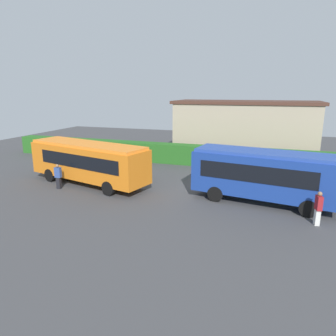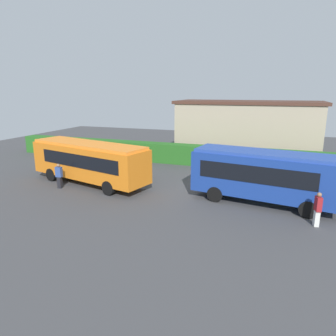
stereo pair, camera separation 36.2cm
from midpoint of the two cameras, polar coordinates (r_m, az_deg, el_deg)
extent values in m
plane|color=#424244|center=(21.70, 5.21, -4.41)|extent=(64.00, 64.00, 0.00)
cube|color=orange|center=(23.76, -14.97, 1.16)|extent=(10.21, 4.89, 2.38)
cube|color=orange|center=(23.51, -15.17, 4.23)|extent=(9.87, 4.62, 0.20)
cube|color=black|center=(22.65, -16.89, 1.15)|extent=(7.49, 1.93, 0.95)
cube|color=black|center=(24.35, -12.31, 2.32)|extent=(7.49, 1.93, 0.95)
cube|color=black|center=(27.52, -22.02, 2.95)|extent=(0.55, 2.03, 1.00)
cube|color=silver|center=(27.40, -22.16, 4.44)|extent=(0.38, 1.37, 0.28)
cylinder|color=black|center=(25.67, -21.36, -1.24)|extent=(1.04, 0.52, 1.00)
cylinder|color=black|center=(27.05, -17.38, -0.16)|extent=(1.04, 0.52, 1.00)
cylinder|color=black|center=(21.15, -11.46, -3.71)|extent=(1.04, 0.52, 1.00)
cylinder|color=black|center=(22.80, -7.37, -2.23)|extent=(1.04, 0.52, 1.00)
sphere|color=silver|center=(27.37, -23.00, 0.38)|extent=(0.22, 0.22, 0.22)
sphere|color=silver|center=(28.15, -20.68, 0.95)|extent=(0.22, 0.22, 0.22)
cube|color=navy|center=(19.90, 16.87, -1.22)|extent=(9.04, 3.85, 2.54)
cube|color=#2747A0|center=(19.59, 17.16, 2.65)|extent=(8.75, 3.61, 0.20)
cube|color=black|center=(21.09, 16.80, 0.49)|extent=(6.75, 1.11, 1.02)
cube|color=black|center=(18.67, 15.29, -1.14)|extent=(6.75, 1.11, 1.02)
cylinder|color=black|center=(21.10, 24.48, -4.79)|extent=(1.03, 0.43, 1.00)
cylinder|color=black|center=(18.91, 24.03, -6.87)|extent=(1.03, 0.43, 1.00)
cylinder|color=black|center=(21.95, 10.26, -3.00)|extent=(1.03, 0.43, 1.00)
cylinder|color=black|center=(19.86, 8.24, -4.76)|extent=(1.03, 0.43, 1.00)
cube|color=black|center=(23.61, -19.94, -2.62)|extent=(0.30, 0.25, 0.84)
cube|color=#334C8C|center=(23.41, -20.10, -0.77)|extent=(0.46, 0.28, 0.73)
sphere|color=#8C6647|center=(23.29, -20.20, 0.38)|extent=(0.23, 0.23, 0.23)
cube|color=#4C6B47|center=(24.97, -4.64, -0.90)|extent=(0.38, 0.38, 0.84)
cube|color=#334C8C|center=(24.78, -4.68, 0.86)|extent=(0.51, 0.52, 0.74)
sphere|color=beige|center=(24.67, -4.70, 1.95)|extent=(0.23, 0.23, 0.23)
cube|color=silver|center=(18.06, 25.31, -8.23)|extent=(0.30, 0.35, 0.86)
cube|color=maroon|center=(17.79, 25.58, -5.83)|extent=(0.35, 0.53, 0.75)
sphere|color=#8C6647|center=(17.64, 25.75, -4.32)|extent=(0.24, 0.24, 0.24)
cube|color=#266420|center=(28.96, 8.91, 2.11)|extent=(44.00, 1.43, 1.85)
cube|color=tan|center=(33.08, 13.63, 6.63)|extent=(13.82, 5.73, 5.56)
cube|color=#4C2D23|center=(32.84, 13.93, 11.70)|extent=(14.37, 5.96, 0.30)
camera|label=1|loc=(0.18, -90.49, -0.12)|focal=32.98mm
camera|label=2|loc=(0.18, 89.51, 0.12)|focal=32.98mm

